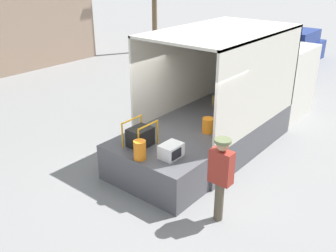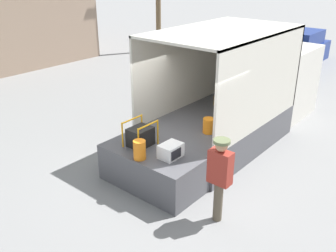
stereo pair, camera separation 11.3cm
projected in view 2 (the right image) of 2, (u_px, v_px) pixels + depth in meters
The scene contains 8 objects.
ground_plane at pixel (170, 174), 8.97m from camera, with size 160.00×160.00×0.00m, color gray.
box_truck at pixel (250, 96), 11.22m from camera, with size 6.44×2.42×3.14m.
tailgate_deck at pixel (153, 168), 8.37m from camera, with size 1.21×2.30×0.86m, color #4C4C51.
microwave at pixel (171, 151), 7.87m from camera, with size 0.49×0.37×0.30m.
portable_generator at pixel (141, 136), 8.38m from camera, with size 0.66×0.53×0.59m.
orange_bucket at pixel (140, 150), 7.79m from camera, with size 0.26×0.26×0.42m.
worker_person at pixel (220, 172), 6.95m from camera, with size 0.31×0.44×1.74m.
pickup_truck_blue at pixel (292, 51), 18.41m from camera, with size 5.06×2.09×1.59m.
Camera 2 is at (-5.96, -4.95, 4.66)m, focal length 40.00 mm.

